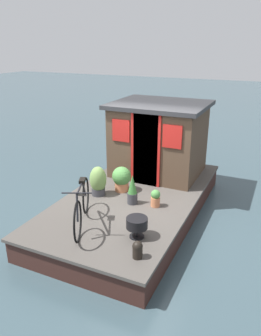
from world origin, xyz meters
TOP-DOWN VIEW (x-y plane):
  - ground_plane at (0.00, 0.00)m, footprint 60.00×60.00m
  - houseboat_deck at (0.00, 0.00)m, footprint 5.21×2.69m
  - houseboat_cabin at (1.49, 0.00)m, footprint 1.94×2.28m
  - bicycle at (-1.59, 0.33)m, footprint 1.59×0.78m
  - potted_plant_basil at (-0.34, 0.72)m, footprint 0.37×0.37m
  - potted_plant_rosemary at (0.07, 0.35)m, footprint 0.43×0.43m
  - potted_plant_lavender at (-0.33, -0.62)m, footprint 0.19×0.19m
  - potted_plant_ivy at (-0.41, -0.14)m, footprint 0.22×0.22m
  - charcoal_grill at (-1.55, -0.75)m, footprint 0.37×0.37m
  - mooring_bollard at (-2.08, -1.00)m, footprint 0.17×0.17m

SIDE VIEW (x-z plane):
  - ground_plane at x=0.00m, z-range 0.00..0.00m
  - houseboat_deck at x=0.00m, z-range 0.00..0.51m
  - mooring_bollard at x=-2.08m, z-range 0.52..0.81m
  - potted_plant_lavender at x=-0.33m, z-range 0.51..0.88m
  - charcoal_grill at x=-1.55m, z-range 0.59..0.96m
  - potted_plant_ivy at x=-0.41m, z-range 0.50..1.13m
  - potted_plant_rosemary at x=0.07m, z-range 0.53..1.10m
  - potted_plant_basil at x=-0.34m, z-range 0.50..1.16m
  - bicycle at x=-1.59m, z-range 0.48..1.34m
  - houseboat_cabin at x=1.49m, z-range 0.52..2.33m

